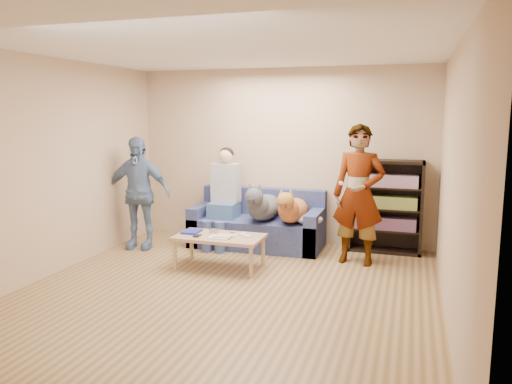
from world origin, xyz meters
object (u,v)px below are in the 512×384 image
(notebook_blue, at_px, (192,232))
(camera_silver, at_px, (214,231))
(dog_gray, at_px, (263,206))
(bookshelf, at_px, (386,204))
(sofa, at_px, (258,227))
(person_standing_right, at_px, (359,195))
(coffee_table, at_px, (219,239))
(person_standing_left, at_px, (138,193))
(dog_tan, at_px, (292,209))
(person_seated, at_px, (224,194))

(notebook_blue, distance_m, camera_silver, 0.29)
(dog_gray, distance_m, bookshelf, 1.73)
(sofa, bearing_deg, person_standing_right, -16.65)
(notebook_blue, xyz_separation_m, camera_silver, (0.28, 0.07, 0.01))
(sofa, height_order, coffee_table, sofa)
(person_standing_left, bearing_deg, coffee_table, -29.58)
(notebook_blue, bearing_deg, bookshelf, 30.33)
(person_standing_right, xyz_separation_m, dog_gray, (-1.36, 0.25, -0.27))
(dog_tan, relative_size, coffee_table, 1.05)
(person_seated, bearing_deg, camera_silver, -76.30)
(person_standing_right, xyz_separation_m, camera_silver, (-1.75, -0.62, -0.46))
(person_standing_left, xyz_separation_m, notebook_blue, (1.07, -0.51, -0.38))
(person_standing_right, bearing_deg, dog_gray, 176.30)
(person_standing_right, relative_size, notebook_blue, 6.97)
(dog_tan, bearing_deg, person_standing_left, -169.49)
(person_standing_right, distance_m, notebook_blue, 2.20)
(dog_tan, relative_size, bookshelf, 0.89)
(sofa, distance_m, bookshelf, 1.86)
(camera_silver, bearing_deg, person_standing_left, 161.97)
(camera_silver, bearing_deg, dog_tan, 45.74)
(sofa, relative_size, bookshelf, 1.46)
(notebook_blue, bearing_deg, dog_gray, 54.68)
(sofa, bearing_deg, camera_silver, -103.82)
(person_standing_right, distance_m, person_standing_left, 3.11)
(notebook_blue, bearing_deg, person_standing_left, 154.57)
(person_standing_left, bearing_deg, notebook_blue, -34.19)
(sofa, height_order, bookshelf, bookshelf)
(camera_silver, distance_m, person_seated, 1.02)
(dog_gray, bearing_deg, notebook_blue, -125.32)
(notebook_blue, height_order, sofa, sofa)
(sofa, bearing_deg, person_standing_left, -158.83)
(dog_tan, height_order, bookshelf, bookshelf)
(person_standing_right, height_order, sofa, person_standing_right)
(notebook_blue, relative_size, coffee_table, 0.24)
(dog_gray, distance_m, coffee_table, 1.06)
(dog_gray, xyz_separation_m, bookshelf, (1.67, 0.43, 0.04))
(camera_silver, bearing_deg, person_standing_right, 19.54)
(person_standing_right, bearing_deg, dog_tan, 173.25)
(dog_tan, distance_m, bookshelf, 1.32)
(dog_gray, xyz_separation_m, dog_tan, (0.43, -0.03, -0.02))
(coffee_table, bearing_deg, camera_silver, 135.00)
(camera_silver, height_order, sofa, sofa)
(person_standing_left, distance_m, bookshelf, 3.53)
(notebook_blue, distance_m, coffee_table, 0.41)
(person_standing_right, height_order, dog_tan, person_standing_right)
(camera_silver, xyz_separation_m, bookshelf, (2.06, 1.30, 0.23))
(notebook_blue, relative_size, dog_gray, 0.21)
(sofa, relative_size, person_seated, 1.29)
(person_standing_left, xyz_separation_m, bookshelf, (3.42, 0.86, -0.13))
(camera_silver, height_order, dog_gray, dog_gray)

